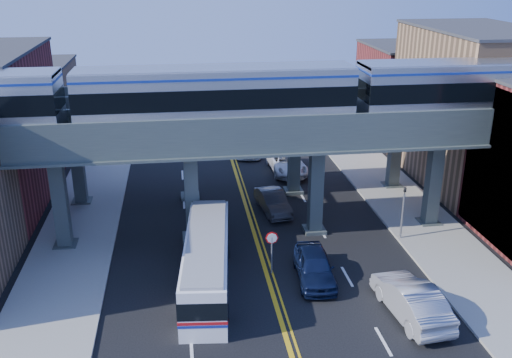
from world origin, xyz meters
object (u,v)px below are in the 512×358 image
traffic_signal (403,207)px  car_lane_d (249,145)px  car_lane_c (287,163)px  car_parked_curb (411,300)px  transit_train (216,95)px  transit_bus (207,262)px  car_lane_b (273,202)px  car_lane_a (315,266)px  stop_sign (272,246)px

traffic_signal → car_lane_d: traffic_signal is taller
car_lane_c → car_parked_curb: (2.21, -21.70, 0.12)m
transit_train → transit_bus: (-1.12, -5.72, -8.00)m
traffic_signal → car_parked_curb: (-2.65, -8.12, -1.37)m
car_lane_b → car_parked_curb: 14.44m
transit_bus → car_lane_d: (5.23, 22.82, -0.60)m
car_lane_a → traffic_signal: bearing=35.3°
traffic_signal → transit_bus: (-12.63, -3.72, -0.89)m
transit_bus → car_lane_a: 6.02m
transit_train → stop_sign: size_ratio=19.26×
transit_bus → car_lane_c: 18.98m
stop_sign → car_lane_c: stop_sign is taller
stop_sign → car_parked_curb: stop_sign is taller
car_lane_c → car_lane_d: size_ratio=1.06×
transit_train → transit_bus: bearing=-101.1°
stop_sign → transit_bus: (-3.73, -0.72, -0.35)m
transit_train → traffic_signal: 13.67m
car_lane_d → transit_bus: bearing=-95.8°
car_lane_a → car_lane_b: bearing=98.6°
car_lane_a → car_lane_d: (-0.76, 23.13, -0.04)m
traffic_signal → transit_bus: traffic_signal is taller
car_lane_a → car_lane_c: size_ratio=0.85×
transit_bus → car_lane_b: 10.63m
traffic_signal → car_lane_c: traffic_signal is taller
traffic_signal → transit_bus: size_ratio=0.38×
traffic_signal → car_lane_d: 20.54m
stop_sign → car_lane_a: (2.26, -1.03, -0.92)m
car_lane_b → car_parked_curb: bearing=-78.6°
transit_train → traffic_signal: size_ratio=12.36×
transit_bus → car_lane_a: transit_bus is taller
traffic_signal → car_lane_d: size_ratio=0.74×
car_lane_b → car_parked_curb: (4.75, -13.63, 0.17)m
transit_train → car_lane_a: size_ratio=10.24×
car_parked_curb → car_lane_d: bearing=-85.9°
car_lane_d → traffic_signal: bearing=-61.7°
stop_sign → car_lane_d: 22.17m
stop_sign → transit_bus: bearing=-169.0°
car_lane_a → car_parked_curb: (3.99, -4.09, 0.09)m
traffic_signal → car_lane_a: 7.90m
transit_bus → car_lane_d: size_ratio=1.95×
car_lane_c → car_lane_d: car_lane_c is taller
car_lane_a → car_lane_c: (1.78, 17.61, -0.03)m
car_lane_a → car_parked_curb: size_ratio=0.88×
car_lane_b → car_lane_d: 13.59m
transit_train → stop_sign: (2.60, -5.00, -7.65)m
transit_train → car_lane_a: 11.55m
car_lane_b → stop_sign: bearing=-107.8°
transit_bus → car_parked_curb: 10.91m
stop_sign → car_lane_a: 2.65m
car_lane_d → car_parked_curb: 27.64m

